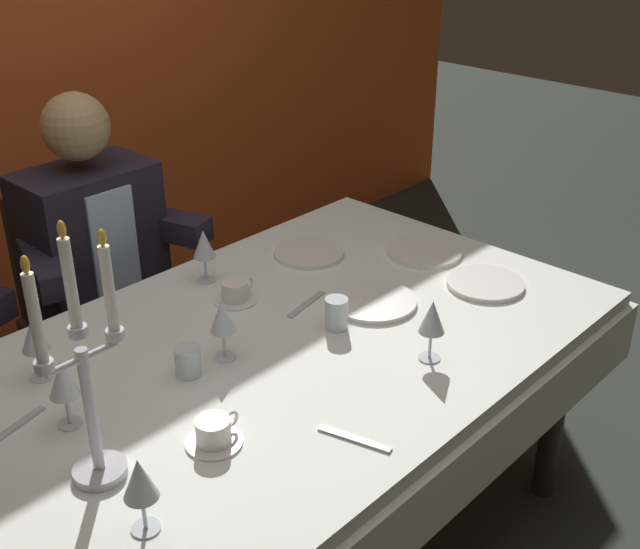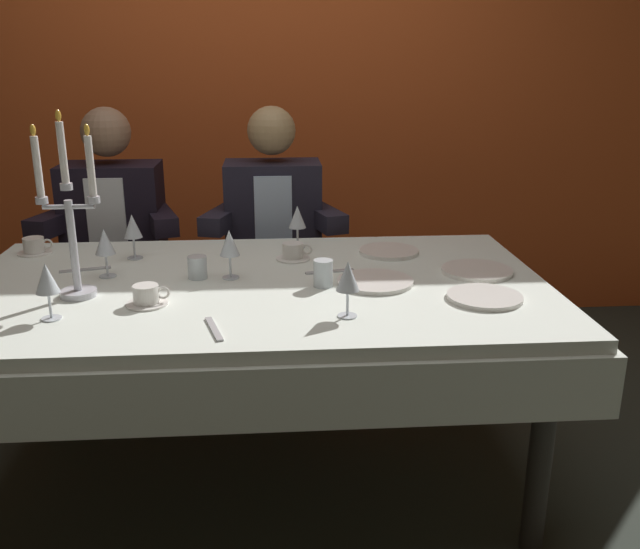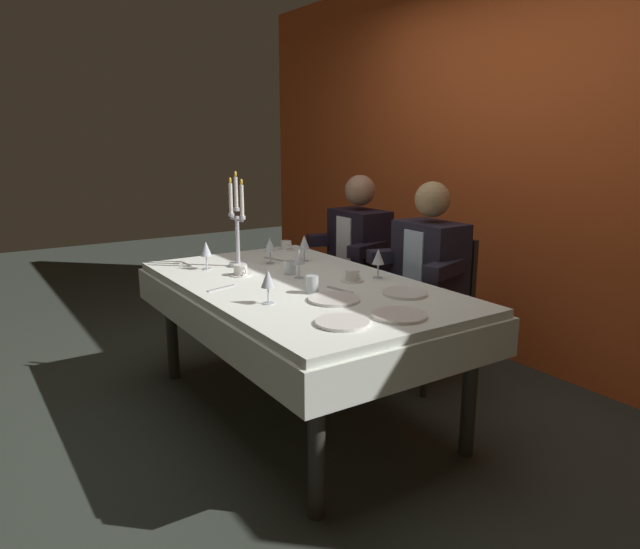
{
  "view_description": "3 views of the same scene",
  "coord_description": "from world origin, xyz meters",
  "px_view_note": "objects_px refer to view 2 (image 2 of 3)",
  "views": [
    {
      "loc": [
        -1.15,
        -1.28,
        1.84
      ],
      "look_at": [
        0.28,
        0.06,
        0.84
      ],
      "focal_mm": 44.8,
      "sensor_mm": 36.0,
      "label": 1
    },
    {
      "loc": [
        0.05,
        -2.12,
        1.45
      ],
      "look_at": [
        0.21,
        0.03,
        0.75
      ],
      "focal_mm": 38.4,
      "sensor_mm": 36.0,
      "label": 2
    },
    {
      "loc": [
        2.56,
        -1.55,
        1.5
      ],
      "look_at": [
        0.14,
        0.04,
        0.81
      ],
      "focal_mm": 32.62,
      "sensor_mm": 36.0,
      "label": 3
    }
  ],
  "objects_px": {
    "wine_glass_0": "(105,243)",
    "seated_diner_1": "(273,220)",
    "wine_glass_2": "(133,228)",
    "coffee_cup_1": "(293,252)",
    "water_tumbler_0": "(197,267)",
    "dinner_plate_1": "(485,297)",
    "wine_glass_4": "(348,278)",
    "wine_glass_1": "(229,245)",
    "water_tumbler_1": "(323,273)",
    "coffee_cup_2": "(147,296)",
    "coffee_cup_0": "(34,247)",
    "dinner_plate_3": "(389,251)",
    "dining_table": "(256,316)",
    "wine_glass_3": "(297,218)",
    "dinner_plate_0": "(375,281)",
    "candelabra": "(71,224)",
    "seated_diner_0": "(115,223)",
    "dinner_plate_2": "(477,271)",
    "wine_glass_5": "(47,280)"
  },
  "relations": [
    {
      "from": "wine_glass_0",
      "to": "seated_diner_1",
      "type": "distance_m",
      "value": 0.98
    },
    {
      "from": "wine_glass_2",
      "to": "coffee_cup_1",
      "type": "distance_m",
      "value": 0.58
    },
    {
      "from": "water_tumbler_0",
      "to": "coffee_cup_1",
      "type": "height_order",
      "value": "water_tumbler_0"
    },
    {
      "from": "wine_glass_0",
      "to": "wine_glass_2",
      "type": "distance_m",
      "value": 0.22
    },
    {
      "from": "dinner_plate_1",
      "to": "wine_glass_4",
      "type": "distance_m",
      "value": 0.46
    },
    {
      "from": "wine_glass_1",
      "to": "wine_glass_2",
      "type": "height_order",
      "value": "same"
    },
    {
      "from": "water_tumbler_1",
      "to": "coffee_cup_2",
      "type": "bearing_deg",
      "value": -166.2
    },
    {
      "from": "coffee_cup_0",
      "to": "coffee_cup_2",
      "type": "bearing_deg",
      "value": -49.09
    },
    {
      "from": "coffee_cup_1",
      "to": "dinner_plate_3",
      "type": "bearing_deg",
      "value": 8.74
    },
    {
      "from": "wine_glass_0",
      "to": "coffee_cup_0",
      "type": "relative_size",
      "value": 1.24
    },
    {
      "from": "coffee_cup_0",
      "to": "wine_glass_4",
      "type": "bearing_deg",
      "value": -33.68
    },
    {
      "from": "coffee_cup_1",
      "to": "seated_diner_1",
      "type": "height_order",
      "value": "seated_diner_1"
    },
    {
      "from": "dining_table",
      "to": "coffee_cup_2",
      "type": "height_order",
      "value": "coffee_cup_2"
    },
    {
      "from": "coffee_cup_1",
      "to": "coffee_cup_2",
      "type": "distance_m",
      "value": 0.63
    },
    {
      "from": "dinner_plate_1",
      "to": "wine_glass_3",
      "type": "relative_size",
      "value": 1.39
    },
    {
      "from": "dinner_plate_0",
      "to": "water_tumbler_0",
      "type": "bearing_deg",
      "value": 170.23
    },
    {
      "from": "water_tumbler_1",
      "to": "wine_glass_1",
      "type": "bearing_deg",
      "value": 160.5
    },
    {
      "from": "dining_table",
      "to": "wine_glass_2",
      "type": "distance_m",
      "value": 0.59
    },
    {
      "from": "candelabra",
      "to": "seated_diner_0",
      "type": "distance_m",
      "value": 1.01
    },
    {
      "from": "dinner_plate_1",
      "to": "water_tumbler_1",
      "type": "relative_size",
      "value": 2.62
    },
    {
      "from": "dinner_plate_0",
      "to": "candelabra",
      "type": "bearing_deg",
      "value": -176.72
    },
    {
      "from": "wine_glass_1",
      "to": "water_tumbler_0",
      "type": "distance_m",
      "value": 0.13
    },
    {
      "from": "wine_glass_0",
      "to": "candelabra",
      "type": "bearing_deg",
      "value": -103.66
    },
    {
      "from": "dinner_plate_2",
      "to": "wine_glass_3",
      "type": "relative_size",
      "value": 1.46
    },
    {
      "from": "coffee_cup_0",
      "to": "dinner_plate_1",
      "type": "bearing_deg",
      "value": -21.97
    },
    {
      "from": "wine_glass_2",
      "to": "coffee_cup_0",
      "type": "relative_size",
      "value": 1.24
    },
    {
      "from": "wine_glass_3",
      "to": "water_tumbler_1",
      "type": "bearing_deg",
      "value": -82.42
    },
    {
      "from": "dinner_plate_0",
      "to": "coffee_cup_2",
      "type": "xyz_separation_m",
      "value": [
        -0.7,
        -0.15,
        0.02
      ]
    },
    {
      "from": "wine_glass_2",
      "to": "seated_diner_0",
      "type": "height_order",
      "value": "seated_diner_0"
    },
    {
      "from": "water_tumbler_0",
      "to": "water_tumbler_1",
      "type": "relative_size",
      "value": 0.86
    },
    {
      "from": "dinner_plate_0",
      "to": "water_tumbler_1",
      "type": "xyz_separation_m",
      "value": [
        -0.17,
        -0.01,
        0.04
      ]
    },
    {
      "from": "dinner_plate_2",
      "to": "water_tumbler_1",
      "type": "relative_size",
      "value": 2.75
    },
    {
      "from": "dining_table",
      "to": "wine_glass_2",
      "type": "relative_size",
      "value": 11.83
    },
    {
      "from": "water_tumbler_0",
      "to": "coffee_cup_1",
      "type": "xyz_separation_m",
      "value": [
        0.32,
        0.2,
        -0.01
      ]
    },
    {
      "from": "dinner_plate_0",
      "to": "wine_glass_2",
      "type": "bearing_deg",
      "value": 157.14
    },
    {
      "from": "wine_glass_1",
      "to": "dinner_plate_2",
      "type": "bearing_deg",
      "value": -0.14
    },
    {
      "from": "wine_glass_5",
      "to": "water_tumbler_0",
      "type": "bearing_deg",
      "value": 42.42
    },
    {
      "from": "candelabra",
      "to": "wine_glass_0",
      "type": "distance_m",
      "value": 0.23
    },
    {
      "from": "wine_glass_1",
      "to": "water_tumbler_1",
      "type": "xyz_separation_m",
      "value": [
        0.3,
        -0.11,
        -0.07
      ]
    },
    {
      "from": "dining_table",
      "to": "wine_glass_5",
      "type": "relative_size",
      "value": 11.83
    },
    {
      "from": "candelabra",
      "to": "dinner_plate_2",
      "type": "distance_m",
      "value": 1.32
    },
    {
      "from": "dinner_plate_3",
      "to": "wine_glass_4",
      "type": "xyz_separation_m",
      "value": [
        -0.23,
        -0.63,
        0.11
      ]
    },
    {
      "from": "dinner_plate_0",
      "to": "wine_glass_1",
      "type": "height_order",
      "value": "wine_glass_1"
    },
    {
      "from": "wine_glass_2",
      "to": "coffee_cup_0",
      "type": "height_order",
      "value": "wine_glass_2"
    },
    {
      "from": "seated_diner_0",
      "to": "dinner_plate_2",
      "type": "bearing_deg",
      "value": -31.17
    },
    {
      "from": "dinner_plate_3",
      "to": "seated_diner_1",
      "type": "xyz_separation_m",
      "value": [
        -0.43,
        0.58,
        -0.01
      ]
    },
    {
      "from": "dinner_plate_2",
      "to": "wine_glass_4",
      "type": "xyz_separation_m",
      "value": [
        -0.49,
        -0.38,
        0.11
      ]
    },
    {
      "from": "wine_glass_4",
      "to": "coffee_cup_2",
      "type": "bearing_deg",
      "value": 166.5
    },
    {
      "from": "wine_glass_4",
      "to": "coffee_cup_0",
      "type": "bearing_deg",
      "value": 146.32
    },
    {
      "from": "water_tumbler_1",
      "to": "seated_diner_0",
      "type": "distance_m",
      "value": 1.27
    }
  ]
}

